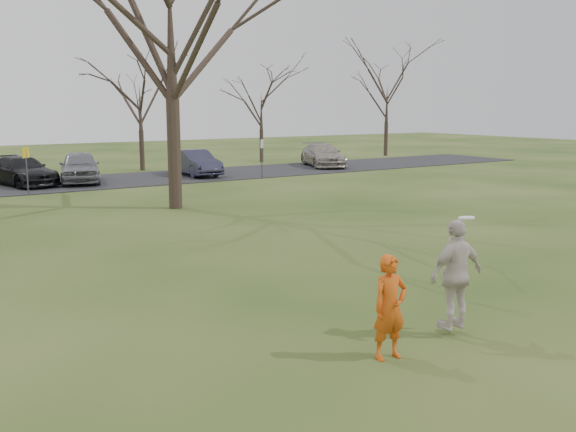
# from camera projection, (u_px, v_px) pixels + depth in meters

# --- Properties ---
(ground) EXTENTS (120.00, 120.00, 0.00)m
(ground) POSITION_uv_depth(u_px,v_px,m) (415.00, 336.00, 10.76)
(ground) COLOR #1E380F
(ground) RESTS_ON ground
(parking_strip) EXTENTS (62.00, 6.50, 0.04)m
(parking_strip) POSITION_uv_depth(u_px,v_px,m) (59.00, 184.00, 31.41)
(parking_strip) COLOR black
(parking_strip) RESTS_ON ground
(player_defender) EXTENTS (0.64, 0.45, 1.65)m
(player_defender) POSITION_uv_depth(u_px,v_px,m) (390.00, 307.00, 9.70)
(player_defender) COLOR #C94D10
(player_defender) RESTS_ON ground
(car_3) EXTENTS (3.10, 5.11, 1.38)m
(car_3) POSITION_uv_depth(u_px,v_px,m) (22.00, 171.00, 30.79)
(car_3) COLOR black
(car_3) RESTS_ON parking_strip
(car_4) EXTENTS (2.98, 4.97, 1.58)m
(car_4) POSITION_uv_depth(u_px,v_px,m) (80.00, 167.00, 31.89)
(car_4) COLOR slate
(car_4) RESTS_ON parking_strip
(car_5) EXTENTS (1.55, 4.31, 1.42)m
(car_5) POSITION_uv_depth(u_px,v_px,m) (195.00, 163.00, 35.07)
(car_5) COLOR #2A2A3F
(car_5) RESTS_ON parking_strip
(car_7) EXTENTS (3.56, 5.34, 1.44)m
(car_7) POSITION_uv_depth(u_px,v_px,m) (323.00, 155.00, 40.32)
(car_7) COLOR gray
(car_7) RESTS_ON parking_strip
(catching_play) EXTENTS (1.13, 0.51, 1.93)m
(catching_play) POSITION_uv_depth(u_px,v_px,m) (456.00, 274.00, 10.64)
(catching_play) COLOR beige
(catching_play) RESTS_ON ground
(sign_yellow) EXTENTS (0.35, 0.35, 2.08)m
(sign_yellow) POSITION_uv_depth(u_px,v_px,m) (26.00, 162.00, 27.61)
(sign_yellow) COLOR #47474C
(sign_yellow) RESTS_ON ground
(sign_white) EXTENTS (0.35, 0.35, 2.08)m
(sign_white) POSITION_uv_depth(u_px,v_px,m) (262.00, 151.00, 34.05)
(sign_white) COLOR #47474C
(sign_white) RESTS_ON ground
(big_tree) EXTENTS (9.00, 9.00, 14.00)m
(big_tree) POSITION_uv_depth(u_px,v_px,m) (170.00, 19.00, 23.01)
(big_tree) COLOR #352821
(big_tree) RESTS_ON ground
(small_tree_row) EXTENTS (55.00, 5.90, 8.50)m
(small_tree_row) POSITION_uv_depth(u_px,v_px,m) (110.00, 105.00, 37.27)
(small_tree_row) COLOR #352821
(small_tree_row) RESTS_ON ground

